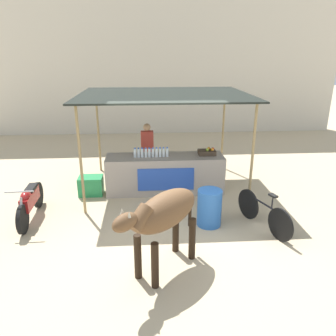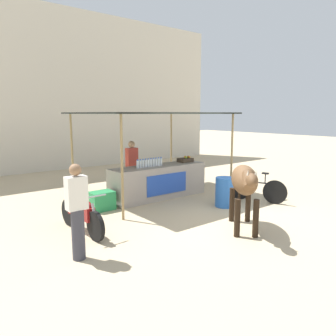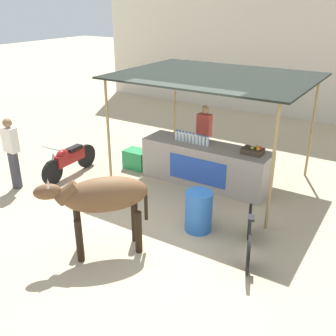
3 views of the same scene
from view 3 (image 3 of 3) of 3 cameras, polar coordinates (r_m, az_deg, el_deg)
name	(u,v)px [view 3 (image 3 of 3)]	position (r m, az deg, el deg)	size (l,w,h in m)	color
ground_plane	(152,225)	(7.66, -2.33, -8.28)	(60.00, 60.00, 0.00)	tan
building_wall_far	(301,16)	(14.85, 18.79, 20.16)	(16.00, 0.50, 6.93)	beige
stall_counter	(205,165)	(9.13, 5.41, 0.49)	(3.00, 0.82, 0.96)	#9E9389
stall_awning	(215,79)	(8.84, 6.81, 12.66)	(4.20, 3.20, 2.49)	black
water_bottle_row	(192,138)	(9.03, 3.44, 4.34)	(0.88, 0.07, 0.25)	silver
fruit_crate	(253,151)	(8.58, 12.26, 2.46)	(0.44, 0.32, 0.18)	#3F3326
vendor_behind_counter	(204,137)	(9.81, 5.22, 4.47)	(0.34, 0.22, 1.65)	#383842
cooler_box	(137,159)	(10.07, -4.57, 1.30)	(0.60, 0.44, 0.48)	#268C4C
water_barrel	(199,211)	(7.35, 4.47, -6.25)	(0.51, 0.51, 0.79)	blue
cow	(102,197)	(6.52, -9.58, -4.24)	(1.51, 1.58, 1.44)	brown
motorcycle_parked	(69,159)	(9.82, -14.15, 1.23)	(0.55, 1.80, 0.90)	black
bicycle_leaning	(249,236)	(6.83, 11.67, -9.68)	(0.61, 1.57, 0.85)	black
passerby_on_street	(12,153)	(9.42, -21.67, 2.03)	(0.34, 0.22, 1.65)	#383842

